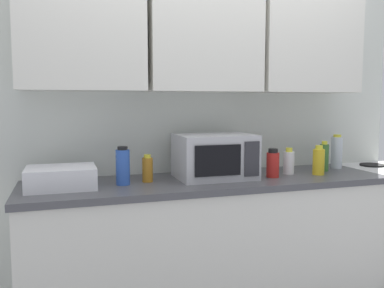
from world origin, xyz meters
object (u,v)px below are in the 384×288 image
object	(u,v)px
bottle_yellow_mustard	(319,161)
bottle_blue_cleaner	(123,166)
bottle_green_oil	(324,157)
bottle_red_sauce	(273,164)
bottle_amber_vinegar	(148,169)
bottle_white_jar	(289,162)
dish_rack	(61,177)
microwave	(215,156)
bottle_clear_tall	(337,152)

from	to	relation	value
bottle_yellow_mustard	bottle_blue_cleaner	bearing A→B (deg)	177.08
bottle_blue_cleaner	bottle_yellow_mustard	distance (m)	1.29
bottle_blue_cleaner	bottle_green_oil	xyz separation A→B (m)	(1.41, 0.05, -0.01)
bottle_red_sauce	bottle_green_oil	size ratio (longest dim) A/B	0.88
bottle_amber_vinegar	bottle_white_jar	xyz separation A→B (m)	(0.96, -0.02, 0.00)
bottle_blue_cleaner	dish_rack	bearing A→B (deg)	177.79
microwave	bottle_clear_tall	distance (m)	0.99
bottle_clear_tall	bottle_yellow_mustard	size ratio (longest dim) A/B	1.26
bottle_yellow_mustard	bottle_amber_vinegar	bearing A→B (deg)	174.61
bottle_blue_cleaner	bottle_amber_vinegar	distance (m)	0.16
microwave	bottle_red_sauce	bearing A→B (deg)	-13.53
microwave	bottle_clear_tall	bearing A→B (deg)	4.81
bottle_red_sauce	bottle_yellow_mustard	world-z (taller)	bottle_yellow_mustard
bottle_blue_cleaner	bottle_clear_tall	distance (m)	1.58
bottle_blue_cleaner	bottle_yellow_mustard	xyz separation A→B (m)	(1.29, -0.07, -0.02)
microwave	bottle_blue_cleaner	bearing A→B (deg)	-176.63
bottle_blue_cleaner	bottle_clear_tall	bearing A→B (deg)	4.27
dish_rack	bottle_green_oil	bearing A→B (deg)	1.07
bottle_white_jar	bottle_blue_cleaner	bearing A→B (deg)	-179.07
bottle_amber_vinegar	bottle_green_oil	size ratio (longest dim) A/B	0.79
bottle_red_sauce	bottle_white_jar	distance (m)	0.18
dish_rack	bottle_blue_cleaner	distance (m)	0.35
bottle_blue_cleaner	bottle_white_jar	xyz separation A→B (m)	(1.12, 0.02, -0.03)
microwave	bottle_red_sauce	world-z (taller)	microwave
bottle_blue_cleaner	bottle_amber_vinegar	world-z (taller)	bottle_blue_cleaner
bottle_white_jar	dish_rack	bearing A→B (deg)	-179.81
microwave	bottle_yellow_mustard	distance (m)	0.71
bottle_blue_cleaner	bottle_green_oil	distance (m)	1.42
dish_rack	bottle_yellow_mustard	bearing A→B (deg)	-2.77
microwave	dish_rack	xyz separation A→B (m)	(-0.93, -0.02, -0.08)
bottle_amber_vinegar	bottle_clear_tall	size ratio (longest dim) A/B	0.67
bottle_green_oil	bottle_white_jar	distance (m)	0.30
bottle_white_jar	bottle_clear_tall	bearing A→B (deg)	12.28
bottle_amber_vinegar	microwave	bearing A→B (deg)	-0.89
bottle_blue_cleaner	bottle_yellow_mustard	size ratio (longest dim) A/B	1.15
bottle_red_sauce	bottle_green_oil	bearing A→B (deg)	12.28
microwave	bottle_white_jar	xyz separation A→B (m)	(0.53, -0.02, -0.06)
microwave	bottle_clear_tall	world-z (taller)	microwave
microwave	bottle_red_sauce	distance (m)	0.38
bottle_green_oil	bottle_clear_tall	distance (m)	0.17
bottle_yellow_mustard	bottle_green_oil	bearing A→B (deg)	42.23
bottle_amber_vinegar	bottle_green_oil	xyz separation A→B (m)	(1.26, 0.00, 0.02)
dish_rack	bottle_blue_cleaner	xyz separation A→B (m)	(0.35, -0.01, 0.05)
microwave	bottle_yellow_mustard	world-z (taller)	microwave
dish_rack	bottle_white_jar	world-z (taller)	bottle_white_jar
bottle_green_oil	bottle_yellow_mustard	distance (m)	0.17
bottle_red_sauce	bottle_amber_vinegar	xyz separation A→B (m)	(-0.80, 0.10, -0.01)
microwave	bottle_green_oil	bearing A→B (deg)	0.80
bottle_amber_vinegar	bottle_clear_tall	world-z (taller)	bottle_clear_tall
dish_rack	bottle_clear_tall	xyz separation A→B (m)	(1.92, 0.10, 0.06)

